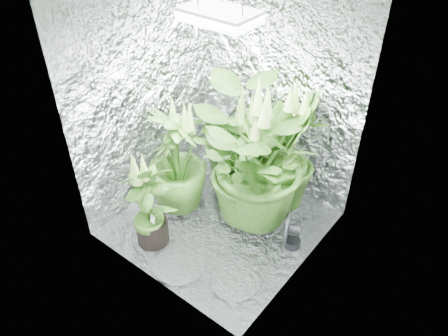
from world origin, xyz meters
The scene contains 11 objects.
ground centered at (0.00, 0.00, 0.00)m, with size 1.60×1.60×0.00m, color white.
walls centered at (0.00, 0.00, 1.00)m, with size 1.62×1.62×2.00m.
grow_lamp centered at (0.00, 0.00, 1.83)m, with size 0.50×0.30×0.22m.
plant_a centered at (-0.25, 0.56, 0.46)m, with size 0.93×0.93×0.98m.
plant_b centered at (0.03, 0.43, 0.46)m, with size 0.69×0.69×1.02m.
plant_c centered at (0.28, 0.53, 0.58)m, with size 0.71×0.71×1.24m.
plant_d centered at (-0.45, -0.04, 0.49)m, with size 0.72×0.72×1.06m.
plant_e centered at (0.17, 0.20, 0.63)m, with size 1.44×1.44×1.31m.
plant_f centered at (-0.32, -0.52, 0.41)m, with size 0.59×0.59×0.91m.
circulation_fan centered at (0.62, 0.14, 0.14)m, with size 0.18×0.27×0.33m.
plant_label centered at (-0.26, -0.54, 0.30)m, with size 0.04×0.01×0.07m, color white.
Camera 1 is at (1.75, -2.17, 2.73)m, focal length 35.00 mm.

